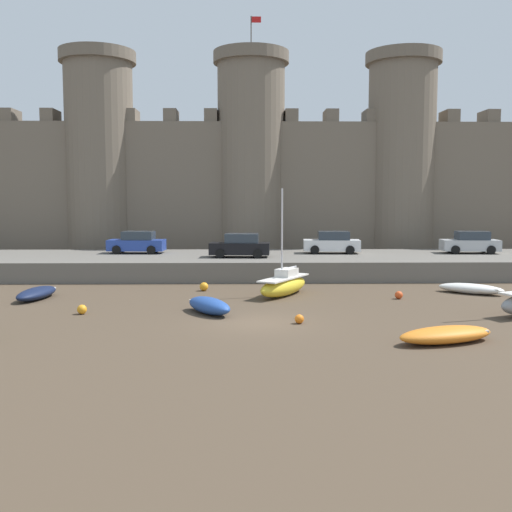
{
  "coord_description": "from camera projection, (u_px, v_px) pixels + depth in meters",
  "views": [
    {
      "loc": [
        -0.52,
        -25.46,
        5.37
      ],
      "look_at": [
        0.01,
        4.15,
        2.5
      ],
      "focal_mm": 42.0,
      "sensor_mm": 36.0,
      "label": 1
    }
  ],
  "objects": [
    {
      "name": "quay_road",
      "position": [
        253.0,
        264.0,
        42.6
      ],
      "size": [
        64.76,
        10.0,
        1.32
      ],
      "primitive_type": "cube",
      "color": "#666059",
      "rests_on": "ground"
    },
    {
      "name": "rowboat_midflat_left",
      "position": [
        471.0,
        288.0,
        33.73
      ],
      "size": [
        3.67,
        3.1,
        0.57
      ],
      "color": "silver",
      "rests_on": "ground"
    },
    {
      "name": "rowboat_foreground_left",
      "position": [
        209.0,
        305.0,
        27.88
      ],
      "size": [
        2.76,
        3.36,
        0.76
      ],
      "color": "#234793",
      "rests_on": "ground"
    },
    {
      "name": "rowboat_near_channel_left",
      "position": [
        446.0,
        334.0,
        22.24
      ],
      "size": [
        4.15,
        2.56,
        0.62
      ],
      "color": "orange",
      "rests_on": "ground"
    },
    {
      "name": "mooring_buoy_off_centre",
      "position": [
        399.0,
        295.0,
        31.95
      ],
      "size": [
        0.42,
        0.42,
        0.42
      ],
      "primitive_type": "sphere",
      "color": "#E04C1E",
      "rests_on": "ground"
    },
    {
      "name": "mooring_buoy_near_shore",
      "position": [
        82.0,
        309.0,
        27.74
      ],
      "size": [
        0.45,
        0.45,
        0.45
      ],
      "primitive_type": "sphere",
      "color": "orange",
      "rests_on": "ground"
    },
    {
      "name": "rowboat_near_channel_right",
      "position": [
        37.0,
        293.0,
        31.88
      ],
      "size": [
        1.78,
        3.79,
        0.63
      ],
      "color": "#141E3D",
      "rests_on": "ground"
    },
    {
      "name": "car_quay_centre_west",
      "position": [
        240.0,
        246.0,
        41.14
      ],
      "size": [
        4.2,
        2.08,
        1.62
      ],
      "color": "black",
      "rests_on": "quay_road"
    },
    {
      "name": "mooring_buoy_near_channel",
      "position": [
        299.0,
        319.0,
        25.66
      ],
      "size": [
        0.4,
        0.4,
        0.4
      ],
      "primitive_type": "sphere",
      "color": "orange",
      "rests_on": "ground"
    },
    {
      "name": "mooring_buoy_mid_mud",
      "position": [
        204.0,
        287.0,
        34.71
      ],
      "size": [
        0.5,
        0.5,
        0.5
      ],
      "primitive_type": "sphere",
      "color": "orange",
      "rests_on": "ground"
    },
    {
      "name": "castle",
      "position": [
        251.0,
        168.0,
        52.4
      ],
      "size": [
        59.28,
        6.52,
        20.9
      ],
      "color": "#706354",
      "rests_on": "ground"
    },
    {
      "name": "sailboat_midflat_centre",
      "position": [
        284.0,
        285.0,
        33.04
      ],
      "size": [
        3.55,
        4.84,
        5.9
      ],
      "color": "yellow",
      "rests_on": "ground"
    },
    {
      "name": "car_quay_centre_east",
      "position": [
        137.0,
        243.0,
        44.04
      ],
      "size": [
        4.2,
        2.08,
        1.62
      ],
      "color": "#263F99",
      "rests_on": "quay_road"
    },
    {
      "name": "car_quay_east",
      "position": [
        470.0,
        243.0,
        44.03
      ],
      "size": [
        4.2,
        2.08,
        1.62
      ],
      "color": "#B2B5B7",
      "rests_on": "quay_road"
    },
    {
      "name": "car_quay_west",
      "position": [
        332.0,
        243.0,
        44.0
      ],
      "size": [
        4.2,
        2.08,
        1.62
      ],
      "color": "silver",
      "rests_on": "quay_road"
    },
    {
      "name": "ground_plane",
      "position": [
        258.0,
        323.0,
        25.87
      ],
      "size": [
        160.0,
        160.0,
        0.0
      ],
      "primitive_type": "plane",
      "color": "#4C3D2D"
    }
  ]
}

